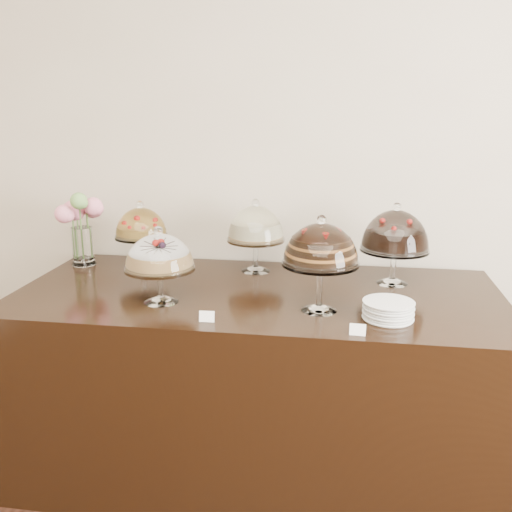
# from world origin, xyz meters

# --- Properties ---
(wall_back) EXTENTS (5.00, 0.04, 3.00)m
(wall_back) POSITION_xyz_m (0.00, 3.00, 1.50)
(wall_back) COLOR #C0B29A
(wall_back) RESTS_ON ground
(display_counter) EXTENTS (2.20, 1.00, 0.90)m
(display_counter) POSITION_xyz_m (-0.27, 2.45, 0.45)
(display_counter) COLOR black
(display_counter) RESTS_ON ground
(cake_stand_sugar_sponge) EXTENTS (0.30, 0.30, 0.34)m
(cake_stand_sugar_sponge) POSITION_xyz_m (-0.67, 2.24, 1.11)
(cake_stand_sugar_sponge) COLOR white
(cake_stand_sugar_sponge) RESTS_ON display_counter
(cake_stand_choco_layer) EXTENTS (0.31, 0.31, 0.40)m
(cake_stand_choco_layer) POSITION_xyz_m (0.01, 2.24, 1.17)
(cake_stand_choco_layer) COLOR white
(cake_stand_choco_layer) RESTS_ON display_counter
(cake_stand_cheesecake) EXTENTS (0.29, 0.29, 0.37)m
(cake_stand_cheesecake) POSITION_xyz_m (-0.33, 2.77, 1.13)
(cake_stand_cheesecake) COLOR white
(cake_stand_cheesecake) RESTS_ON display_counter
(cake_stand_dark_choco) EXTENTS (0.32, 0.32, 0.39)m
(cake_stand_dark_choco) POSITION_xyz_m (0.34, 2.66, 1.14)
(cake_stand_dark_choco) COLOR white
(cake_stand_dark_choco) RESTS_ON display_counter
(cake_stand_fruit_tart) EXTENTS (0.27, 0.27, 0.35)m
(cake_stand_fruit_tart) POSITION_xyz_m (-0.92, 2.72, 1.12)
(cake_stand_fruit_tart) COLOR white
(cake_stand_fruit_tart) RESTS_ON display_counter
(flower_vase) EXTENTS (0.23, 0.25, 0.40)m
(flower_vase) POSITION_xyz_m (-1.26, 2.75, 1.13)
(flower_vase) COLOR white
(flower_vase) RESTS_ON display_counter
(plate_stack) EXTENTS (0.20, 0.20, 0.07)m
(plate_stack) POSITION_xyz_m (0.29, 2.19, 0.94)
(plate_stack) COLOR white
(plate_stack) RESTS_ON display_counter
(price_card_left) EXTENTS (0.06, 0.02, 0.04)m
(price_card_left) POSITION_xyz_m (-0.42, 2.05, 0.92)
(price_card_left) COLOR white
(price_card_left) RESTS_ON display_counter
(price_card_right) EXTENTS (0.06, 0.02, 0.04)m
(price_card_right) POSITION_xyz_m (0.17, 2.00, 0.92)
(price_card_right) COLOR white
(price_card_right) RESTS_ON display_counter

